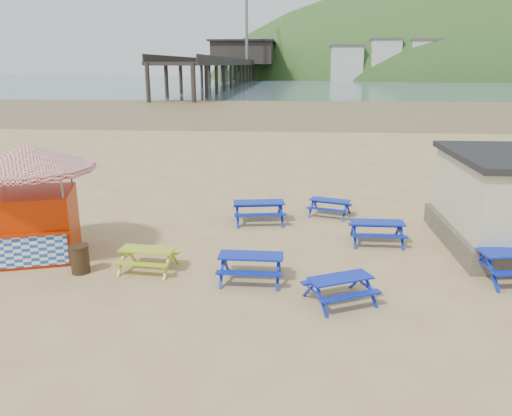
# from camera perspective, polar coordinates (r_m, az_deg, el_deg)

# --- Properties ---
(ground) EXTENTS (400.00, 400.00, 0.00)m
(ground) POSITION_cam_1_polar(r_m,az_deg,el_deg) (16.53, -1.68, -4.74)
(ground) COLOR tan
(ground) RESTS_ON ground
(wet_sand) EXTENTS (400.00, 400.00, 0.00)m
(wet_sand) POSITION_cam_1_polar(r_m,az_deg,el_deg) (70.63, 3.00, 11.29)
(wet_sand) COLOR brown
(wet_sand) RESTS_ON ground
(sea) EXTENTS (400.00, 400.00, 0.00)m
(sea) POSITION_cam_1_polar(r_m,az_deg,el_deg) (185.47, 3.89, 14.23)
(sea) COLOR #4C5F6D
(sea) RESTS_ON ground
(picnic_table_blue_a) EXTENTS (2.15, 1.83, 0.81)m
(picnic_table_blue_a) POSITION_cam_1_polar(r_m,az_deg,el_deg) (19.23, 0.34, -0.44)
(picnic_table_blue_a) COLOR #120C98
(picnic_table_blue_a) RESTS_ON ground
(picnic_table_blue_b) EXTENTS (1.90, 1.71, 0.66)m
(picnic_table_blue_b) POSITION_cam_1_polar(r_m,az_deg,el_deg) (20.29, 8.42, 0.05)
(picnic_table_blue_b) COLOR #120C98
(picnic_table_blue_b) RESTS_ON ground
(picnic_table_blue_c) EXTENTS (1.80, 1.45, 0.75)m
(picnic_table_blue_c) POSITION_cam_1_polar(r_m,az_deg,el_deg) (17.50, 13.63, -2.70)
(picnic_table_blue_c) COLOR #120C98
(picnic_table_blue_c) RESTS_ON ground
(picnic_table_blue_d) EXTENTS (1.81, 1.47, 0.75)m
(picnic_table_blue_d) POSITION_cam_1_polar(r_m,az_deg,el_deg) (14.15, -0.58, -6.78)
(picnic_table_blue_d) COLOR #120C98
(picnic_table_blue_d) RESTS_ON ground
(picnic_table_blue_e) EXTENTS (2.04, 1.88, 0.68)m
(picnic_table_blue_e) POSITION_cam_1_polar(r_m,az_deg,el_deg) (13.08, 9.57, -9.18)
(picnic_table_blue_e) COLOR #120C98
(picnic_table_blue_e) RESTS_ON ground
(picnic_table_yellow) EXTENTS (1.72, 1.44, 0.67)m
(picnic_table_yellow) POSITION_cam_1_polar(r_m,az_deg,el_deg) (15.15, -12.23, -5.75)
(picnic_table_yellow) COLOR #B0CB1E
(picnic_table_yellow) RESTS_ON ground
(ice_cream_kiosk) EXTENTS (4.98, 4.98, 3.57)m
(ice_cream_kiosk) POSITION_cam_1_polar(r_m,az_deg,el_deg) (16.82, -24.29, 2.17)
(ice_cream_kiosk) COLOR #B52200
(ice_cream_kiosk) RESTS_ON ground
(litter_bin) EXTENTS (0.57, 0.57, 0.84)m
(litter_bin) POSITION_cam_1_polar(r_m,az_deg,el_deg) (15.48, -19.49, -5.50)
(litter_bin) COLOR #322214
(litter_bin) RESTS_ON ground
(pier) EXTENTS (24.00, 220.00, 39.29)m
(pier) POSITION_cam_1_polar(r_m,az_deg,el_deg) (194.59, -1.57, 15.95)
(pier) COLOR black
(pier) RESTS_ON ground
(headland_town) EXTENTS (264.00, 144.00, 108.00)m
(headland_town) POSITION_cam_1_polar(r_m,az_deg,el_deg) (260.97, 24.56, 11.20)
(headland_town) COLOR #2D4C1E
(headland_town) RESTS_ON ground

